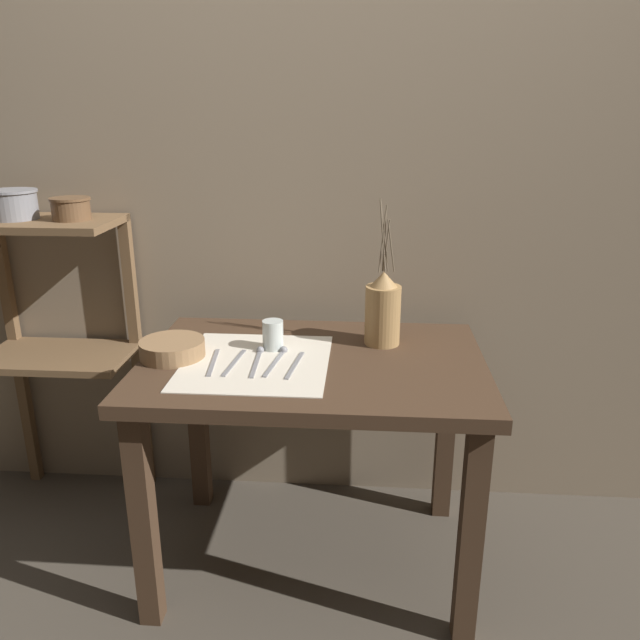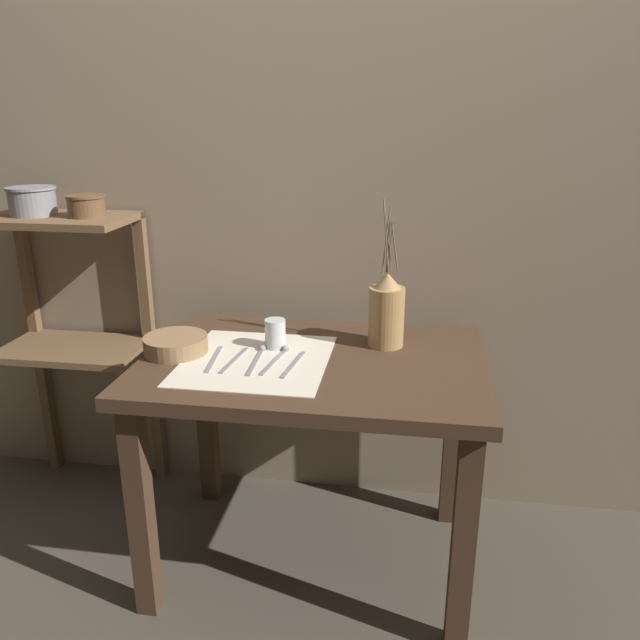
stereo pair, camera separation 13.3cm
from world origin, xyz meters
name	(u,v)px [view 1 (the left image)]	position (x,y,z in m)	size (l,w,h in m)	color
ground_plane	(313,558)	(0.00, 0.00, 0.00)	(12.00, 12.00, 0.00)	#473F35
stone_wall_back	(324,172)	(0.00, 0.46, 1.20)	(7.00, 0.06, 2.40)	gray
wooden_table	(313,393)	(0.00, 0.00, 0.60)	(1.00, 0.69, 0.71)	#422D1E
wooden_shelf_unit	(57,311)	(-0.91, 0.29, 0.74)	(0.50, 0.30, 1.06)	brown
linen_cloth	(256,362)	(-0.16, -0.04, 0.71)	(0.42, 0.45, 0.00)	beige
pitcher_with_flowers	(383,310)	(0.20, 0.14, 0.82)	(0.11, 0.11, 0.45)	#A87F4C
wooden_bowl	(172,349)	(-0.41, -0.02, 0.73)	(0.19, 0.19, 0.05)	#8E6B47
glass_tumbler_near	(273,335)	(-0.13, 0.06, 0.75)	(0.06, 0.06, 0.09)	silver
fork_inner	(213,362)	(-0.28, -0.06, 0.71)	(0.03, 0.20, 0.00)	gray
fork_outer	(234,363)	(-0.22, -0.06, 0.71)	(0.03, 0.20, 0.00)	gray
spoon_outer	(259,356)	(-0.16, 0.00, 0.71)	(0.03, 0.21, 0.02)	gray
spoon_inner	(280,355)	(-0.10, 0.00, 0.71)	(0.05, 0.21, 0.02)	gray
knife_center	(295,365)	(-0.05, -0.06, 0.71)	(0.04, 0.20, 0.00)	gray
metal_pot_large	(13,203)	(-0.99, 0.26, 1.11)	(0.16, 0.16, 0.09)	gray
metal_pot_small	(71,208)	(-0.80, 0.26, 1.10)	(0.13, 0.13, 0.07)	brown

